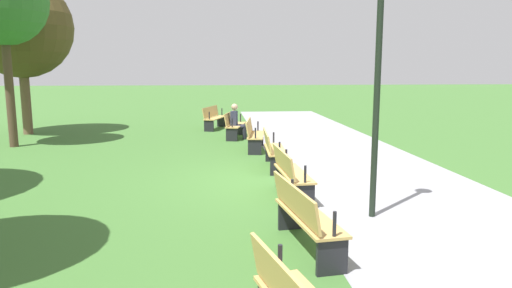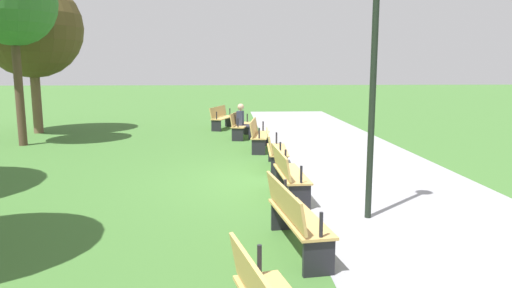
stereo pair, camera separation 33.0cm
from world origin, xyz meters
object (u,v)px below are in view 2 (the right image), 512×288
object	(u,v)px
bench_1	(240,124)
bench_5	(294,216)
bench_3	(275,149)
person_seated	(243,120)
lamp_post	(375,28)
bench_2	(258,134)
tree_3	(31,28)
bench_0	(221,117)
tree_0	(12,3)
bench_4	(288,172)

from	to	relation	value
bench_1	bench_5	bearing A→B (deg)	15.83
bench_3	bench_5	distance (m)	5.12
person_seated	lamp_post	distance (m)	9.11
bench_3	lamp_post	distance (m)	4.71
bench_2	bench_5	size ratio (longest dim) A/B	1.00
bench_5	person_seated	bearing A→B (deg)	174.30
bench_5	tree_3	xyz separation A→B (m)	(-11.81, -7.95, 3.35)
bench_0	tree_3	bearing A→B (deg)	-64.47
bench_0	person_seated	distance (m)	2.85
person_seated	tree_0	world-z (taller)	tree_0
bench_4	lamp_post	distance (m)	3.02
bench_3	bench_0	bearing A→B (deg)	-166.85
tree_3	lamp_post	world-z (taller)	tree_3
person_seated	bench_4	bearing A→B (deg)	18.01
bench_0	bench_3	xyz separation A→B (m)	(7.53, 1.40, 0.00)
bench_4	tree_3	xyz separation A→B (m)	(-9.26, -8.18, 3.35)
bench_5	lamp_post	distance (m)	3.12
bench_0	bench_1	xyz separation A→B (m)	(2.46, 0.70, 0.00)
person_seated	lamp_post	size ratio (longest dim) A/B	0.28
bench_2	person_seated	bearing A→B (deg)	-162.36
bench_0	bench_3	world-z (taller)	same
tree_0	bench_5	bearing A→B (deg)	39.23
bench_4	person_seated	world-z (taller)	person_seated
bench_1	person_seated	bearing A→B (deg)	30.07
bench_1	bench_4	xyz separation A→B (m)	(7.63, 0.70, 0.00)
bench_4	bench_5	size ratio (longest dim) A/B	0.98
bench_3	bench_5	bearing A→B (deg)	0.01
tree_0	bench_3	bearing A→B (deg)	63.14
bench_1	tree_0	world-z (taller)	tree_0
tree_3	lamp_post	xyz separation A→B (m)	(10.52, 9.32, -0.86)
bench_1	bench_2	xyz separation A→B (m)	(2.52, 0.47, 0.00)
bench_0	bench_1	size ratio (longest dim) A/B	1.00
bench_2	person_seated	distance (m)	2.29
bench_5	lamp_post	size ratio (longest dim) A/B	0.41
lamp_post	bench_2	bearing A→B (deg)	-167.87
person_seated	bench_5	bearing A→B (deg)	15.42
bench_2	tree_3	world-z (taller)	tree_3
tree_3	lamp_post	distance (m)	14.08
bench_0	tree_0	xyz separation A→B (m)	(3.73, -6.12, 3.83)
bench_0	lamp_post	size ratio (longest dim) A/B	0.41
bench_2	person_seated	size ratio (longest dim) A/B	1.47
bench_1	bench_4	distance (m)	7.66
bench_1	bench_3	distance (m)	5.12
tree_3	bench_0	bearing A→B (deg)	97.05
person_seated	lamp_post	bearing A→B (deg)	24.70
bench_1	bench_2	world-z (taller)	same
person_seated	bench_3	bearing A→B (deg)	20.56
bench_1	bench_5	size ratio (longest dim) A/B	1.01
bench_4	bench_5	xyz separation A→B (m)	(2.55, -0.23, 0.00)
bench_2	bench_1	bearing A→B (deg)	-161.57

